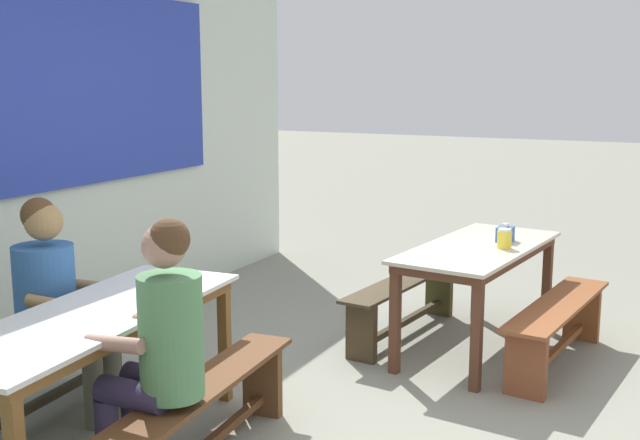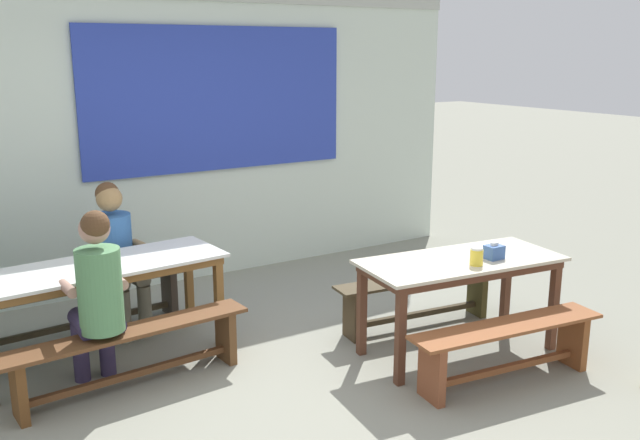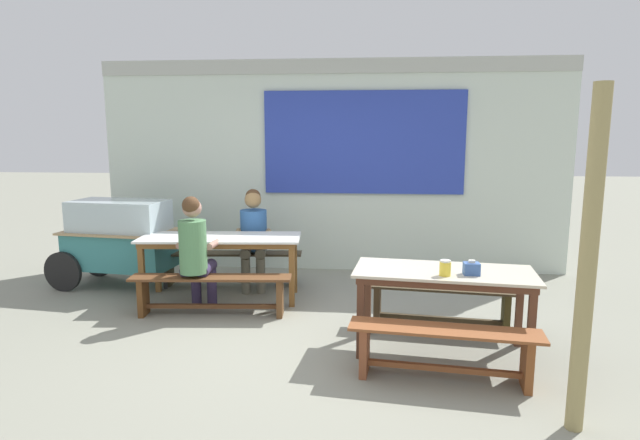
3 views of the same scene
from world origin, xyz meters
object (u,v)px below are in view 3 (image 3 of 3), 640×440
Objects in this scene: bench_near_front at (444,347)px; person_left_back_turned at (195,249)px; bench_far_front at (211,289)px; bench_near_back at (440,302)px; food_cart at (119,237)px; wooden_support_post at (588,265)px; dining_table_near at (444,279)px; bench_far_back at (230,263)px; condiment_jar at (445,268)px; tissue_box at (471,269)px; dining_table_far at (221,243)px; person_center_facing at (253,232)px.

bench_near_front is 1.17× the size of person_left_back_turned.
bench_far_front is 1.14× the size of bench_near_back.
bench_near_back is 1.12m from bench_near_front.
food_cart is 5.30m from wooden_support_post.
dining_table_near is 0.92× the size of food_cart.
food_cart is at bearing 145.05° from person_left_back_turned.
bench_far_back is 1.04× the size of food_cart.
bench_far_back is 13.76× the size of condiment_jar.
tissue_box is (2.68, -0.90, 0.09)m from person_left_back_turned.
dining_table_far reaches higher than bench_near_front.
dining_table_far is at bearing 75.54° from person_left_back_turned.
dining_table_near is 0.93× the size of bench_far_front.
tissue_box is (2.28, -1.93, 0.10)m from person_center_facing.
dining_table_far is 1.03× the size of bench_far_back.
bench_far_back is 13.98× the size of tissue_box.
bench_far_back is at bearing 139.71° from condiment_jar.
dining_table_near reaches higher than bench_near_back.
bench_far_back is 3.16m from condiment_jar.
wooden_support_post reaches higher than condiment_jar.
person_left_back_turned reaches higher than bench_far_front.
bench_far_front is 2.58m from bench_near_front.
food_cart is 4.18m from condiment_jar.
dining_table_near is at bearing -40.91° from person_center_facing.
person_left_back_turned is 2.83m from tissue_box.
person_center_facing is at bearing 136.19° from condiment_jar.
bench_near_front is (-0.06, -0.56, -0.38)m from dining_table_near.
wooden_support_post is (3.09, -2.99, 0.82)m from bench_far_back.
tissue_box is (0.27, 0.43, 0.52)m from bench_near_front.
tissue_box is (0.21, -0.13, 0.13)m from dining_table_near.
bench_far_front is 3.63m from wooden_support_post.
dining_table_near is at bearing 121.30° from wooden_support_post.
dining_table_far is 14.16× the size of condiment_jar.
food_cart is (-1.37, -0.16, 0.35)m from bench_far_back.
food_cart is at bearing -175.76° from person_center_facing.
wooden_support_post reaches higher than person_left_back_turned.
person_center_facing is at bearing -6.92° from bench_far_back.
wooden_support_post reaches higher than dining_table_near.
person_left_back_turned is (-0.08, -1.06, 0.42)m from bench_far_back.
person_center_facing is (1.68, 0.12, 0.06)m from food_cart.
food_cart reaches higher than dining_table_far.
tissue_box is at bearing 115.72° from wooden_support_post.
bench_far_front is (0.05, -0.56, -0.38)m from dining_table_far.
bench_near_front is at bearing -28.89° from person_left_back_turned.
condiment_jar is at bearing -21.50° from bench_far_front.
dining_table_near is 0.68m from bench_near_front.
bench_far_front and bench_near_front have the same top height.
bench_near_front is 3.13m from person_center_facing.
food_cart is at bearing 155.58° from tissue_box.
bench_far_front is at bearing -101.84° from person_center_facing.
dining_table_near is 2.60m from person_left_back_turned.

